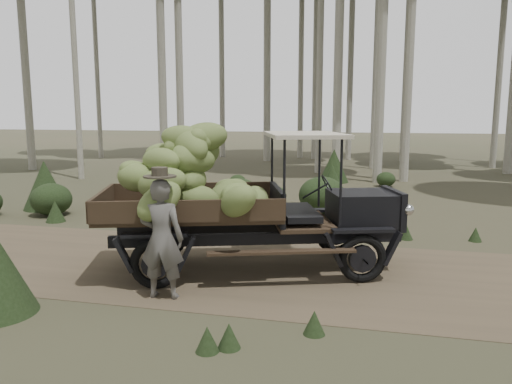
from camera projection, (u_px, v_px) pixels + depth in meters
The scene contains 5 objects.
ground at pixel (397, 280), 7.97m from camera, with size 120.00×120.00×0.00m, color #473D2B.
dirt_track at pixel (397, 280), 7.96m from camera, with size 70.00×4.00×0.01m, color brown.
banana_truck at pixel (223, 186), 8.16m from camera, with size 5.28×3.37×2.55m.
farmer at pixel (162, 237), 7.08m from camera, with size 0.67×0.51×1.90m.
undergrowth at pixel (343, 238), 8.52m from camera, with size 24.38×23.70×1.39m.
Camera 1 is at (-0.45, -7.96, 2.65)m, focal length 35.00 mm.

